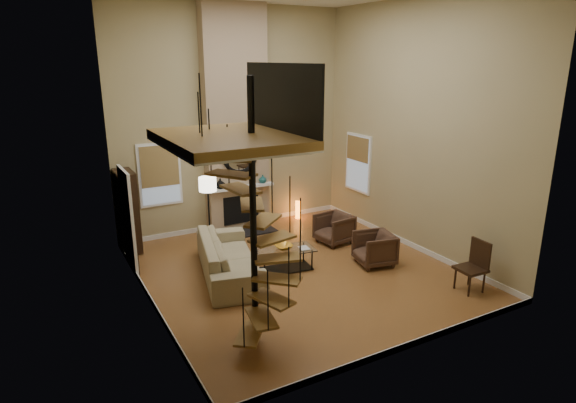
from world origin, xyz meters
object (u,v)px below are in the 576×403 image
floor_lamp (208,190)px  side_chair (475,264)px  coffee_table (285,257)px  armchair_far (377,248)px  sofa (228,257)px  accent_lamp (298,210)px  hutch (127,211)px  armchair_near (336,228)px

floor_lamp → side_chair: (3.66, -4.34, -0.89)m
coffee_table → side_chair: side_chair is taller
armchair_far → floor_lamp: (-2.84, 2.51, 1.06)m
armchair_far → side_chair: side_chair is taller
sofa → accent_lamp: sofa is taller
hutch → side_chair: bearing=-44.3°
sofa → side_chair: (3.81, -2.85, 0.13)m
armchair_near → armchair_far: bearing=-5.8°
hutch → armchair_near: hutch is taller
armchair_far → floor_lamp: 3.94m
accent_lamp → hutch: bearing=-178.1°
side_chair → hutch: bearing=135.7°
hutch → side_chair: size_ratio=1.81×
hutch → armchair_far: bearing=-36.6°
coffee_table → floor_lamp: (-0.96, 1.83, 1.13)m
floor_lamp → armchair_near: bearing=-20.0°
armchair_far → coffee_table: 2.00m
hutch → armchair_far: size_ratio=2.37×
armchair_far → coffee_table: armchair_far is taller
armchair_near → side_chair: 3.44m
coffee_table → floor_lamp: 2.35m
coffee_table → accent_lamp: size_ratio=2.68×
coffee_table → armchair_far: bearing=-19.9°
sofa → side_chair: side_chair is taller
coffee_table → accent_lamp: bearing=55.4°
floor_lamp → accent_lamp: (2.88, 0.96, -1.16)m
sofa → armchair_far: (2.99, -1.01, -0.04)m
armchair_near → coffee_table: size_ratio=0.60×
hutch → floor_lamp: size_ratio=1.07×
side_chair → armchair_far: bearing=114.1°
armchair_far → armchair_near: bearing=-166.4°
hutch → armchair_near: (4.43, -1.83, -0.60)m
hutch → floor_lamp: (1.63, -0.81, 0.46)m
armchair_near → side_chair: (0.86, -3.32, 0.17)m
armchair_near → floor_lamp: size_ratio=0.45×
hutch → accent_lamp: hutch is taller
armchair_near → coffee_table: (-1.84, -0.81, -0.07)m
armchair_near → armchair_far: same height
coffee_table → side_chair: 3.70m
armchair_far → coffee_table: size_ratio=0.60×
sofa → coffee_table: bearing=-93.4°
hutch → armchair_near: size_ratio=2.38×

